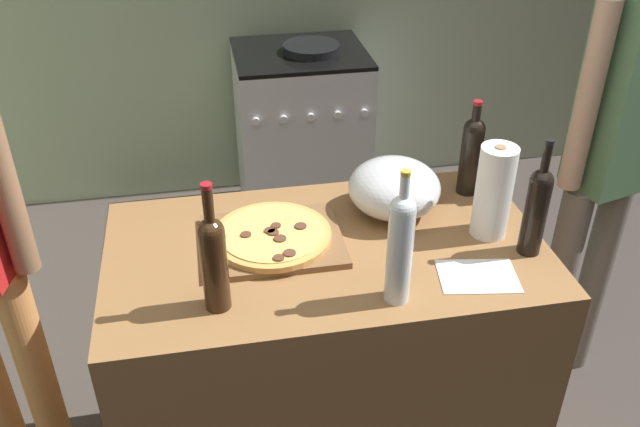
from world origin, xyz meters
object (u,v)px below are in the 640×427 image
(wine_bottle_dark, at_px, (214,258))
(wine_bottle_clear, at_px, (471,152))
(mixing_bowl, at_px, (394,188))
(stove, at_px, (301,135))
(pizza, at_px, (272,235))
(wine_bottle_amber, at_px, (400,245))
(paper_towel_roll, at_px, (494,192))
(person_in_red, at_px, (612,144))
(wine_bottle_green, at_px, (536,207))

(wine_bottle_dark, height_order, wine_bottle_clear, wine_bottle_dark)
(mixing_bowl, bearing_deg, stove, 91.78)
(pizza, xyz_separation_m, wine_bottle_clear, (0.66, 0.18, 0.11))
(mixing_bowl, xyz_separation_m, wine_bottle_dark, (-0.56, -0.35, 0.06))
(pizza, distance_m, wine_bottle_amber, 0.43)
(paper_towel_roll, height_order, person_in_red, person_in_red)
(mixing_bowl, relative_size, paper_towel_roll, 0.98)
(wine_bottle_green, bearing_deg, wine_bottle_dark, -174.94)
(wine_bottle_amber, bearing_deg, mixing_bowl, 75.47)
(paper_towel_roll, relative_size, wine_bottle_green, 0.81)
(paper_towel_roll, bearing_deg, pizza, 174.57)
(wine_bottle_dark, bearing_deg, wine_bottle_clear, 27.19)
(stove, bearing_deg, wine_bottle_amber, -91.73)
(pizza, relative_size, wine_bottle_dark, 0.95)
(stove, height_order, person_in_red, person_in_red)
(wine_bottle_amber, height_order, person_in_red, person_in_red)
(pizza, bearing_deg, wine_bottle_amber, -46.79)
(paper_towel_roll, xyz_separation_m, person_in_red, (0.54, 0.28, -0.04))
(mixing_bowl, bearing_deg, person_in_red, 8.64)
(wine_bottle_amber, height_order, wine_bottle_clear, wine_bottle_amber)
(pizza, bearing_deg, wine_bottle_green, -13.40)
(mixing_bowl, distance_m, wine_bottle_amber, 0.42)
(paper_towel_roll, xyz_separation_m, wine_bottle_dark, (-0.80, -0.19, 0.01))
(wine_bottle_green, xyz_separation_m, wine_bottle_clear, (-0.05, 0.35, -0.00))
(wine_bottle_dark, height_order, stove, wine_bottle_dark)
(wine_bottle_dark, xyz_separation_m, wine_bottle_amber, (0.45, -0.05, 0.02))
(paper_towel_roll, distance_m, wine_bottle_amber, 0.42)
(mixing_bowl, height_order, stove, mixing_bowl)
(paper_towel_roll, distance_m, wine_bottle_dark, 0.82)
(mixing_bowl, bearing_deg, paper_towel_roll, -33.49)
(wine_bottle_amber, height_order, stove, wine_bottle_amber)
(pizza, distance_m, paper_towel_roll, 0.64)
(paper_towel_roll, relative_size, stove, 0.29)
(paper_towel_roll, distance_m, wine_bottle_clear, 0.24)
(pizza, relative_size, wine_bottle_amber, 0.90)
(wine_bottle_green, relative_size, wine_bottle_dark, 0.98)
(stove, bearing_deg, wine_bottle_green, -78.28)
(wine_bottle_green, distance_m, wine_bottle_amber, 0.45)
(mixing_bowl, distance_m, wine_bottle_clear, 0.29)
(person_in_red, bearing_deg, mixing_bowl, -171.36)
(paper_towel_roll, relative_size, wine_bottle_amber, 0.76)
(wine_bottle_green, height_order, wine_bottle_amber, wine_bottle_amber)
(wine_bottle_dark, bearing_deg, paper_towel_roll, 13.11)
(pizza, bearing_deg, person_in_red, 10.66)
(wine_bottle_amber, bearing_deg, wine_bottle_clear, 52.05)
(pizza, xyz_separation_m, wine_bottle_green, (0.71, -0.17, 0.12))
(wine_bottle_clear, distance_m, person_in_red, 0.52)
(wine_bottle_green, height_order, stove, wine_bottle_green)
(wine_bottle_green, bearing_deg, pizza, 166.60)
(wine_bottle_green, bearing_deg, wine_bottle_clear, 98.57)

